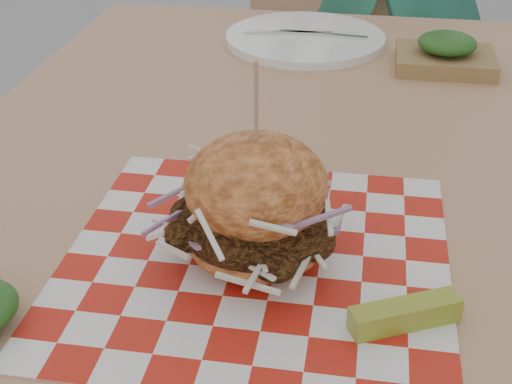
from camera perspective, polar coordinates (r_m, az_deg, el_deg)
patio_table at (r=0.89m, az=0.96°, el=-1.65°), size 0.80×1.20×0.75m
patio_chair at (r=1.86m, az=5.76°, el=11.75°), size 0.44×0.45×0.95m
paper_liner at (r=0.68m, az=0.00°, el=-5.39°), size 0.36×0.36×0.00m
sandwich at (r=0.65m, az=0.00°, el=-1.42°), size 0.17×0.17×0.20m
pickle_spear at (r=0.61m, az=11.84°, el=-9.55°), size 0.09×0.06×0.02m
place_setting at (r=1.24m, az=3.96°, el=12.15°), size 0.27×0.27×0.02m
kraft_tray at (r=1.16m, az=14.94°, el=10.63°), size 0.15×0.12×0.06m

